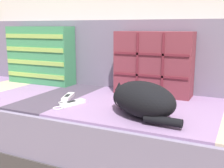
% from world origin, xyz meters
% --- Properties ---
extents(couch, '(2.09, 0.82, 0.40)m').
position_xyz_m(couch, '(-0.00, 0.14, 0.20)').
color(couch, '#3D3838').
rests_on(couch, ground_plane).
extents(sofa_backrest, '(2.05, 0.14, 0.42)m').
position_xyz_m(sofa_backrest, '(0.00, 0.48, 0.61)').
color(sofa_backrest, slate).
rests_on(sofa_backrest, couch).
extents(throw_pillow_quilted, '(0.43, 0.14, 0.36)m').
position_xyz_m(throw_pillow_quilted, '(0.34, 0.33, 0.57)').
color(throw_pillow_quilted, brown).
rests_on(throw_pillow_quilted, couch).
extents(throw_pillow_striped, '(0.48, 0.14, 0.38)m').
position_xyz_m(throw_pillow_striped, '(-0.45, 0.33, 0.59)').
color(throw_pillow_striped, '#3D8956').
rests_on(throw_pillow_striped, couch).
extents(sleeping_cat, '(0.39, 0.34, 0.15)m').
position_xyz_m(sleeping_cat, '(0.41, -0.06, 0.47)').
color(sleeping_cat, black).
rests_on(sleeping_cat, couch).
extents(game_remote_near, '(0.10, 0.19, 0.02)m').
position_xyz_m(game_remote_near, '(0.05, -0.05, 0.40)').
color(game_remote_near, white).
rests_on(game_remote_near, couch).
extents(game_remote_far, '(0.10, 0.20, 0.02)m').
position_xyz_m(game_remote_far, '(-0.04, 0.04, 0.40)').
color(game_remote_far, white).
rests_on(game_remote_far, couch).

